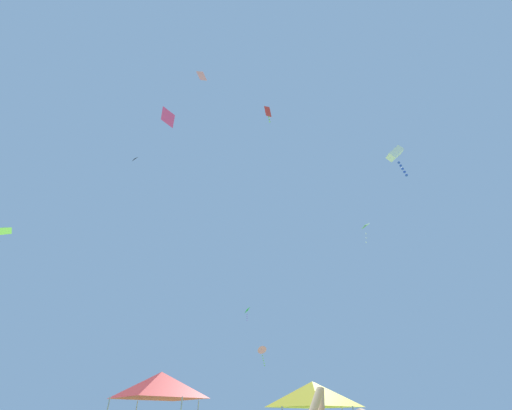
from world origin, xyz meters
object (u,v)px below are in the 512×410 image
object	(u,v)px
canopy_tent_red	(160,385)
kite_pink_diamond	(202,76)
kite_lime_delta	(365,226)
kite_lime_box	(2,232)
kite_magenta_diamond	(168,117)
kite_red_diamond	(269,112)
kite_black_delta	(135,159)
kite_pink_delta	(262,350)
kite_green_diamond	(247,311)
kite_white_box	(396,155)
canopy_tent_yellow	(313,394)

from	to	relation	value
canopy_tent_red	kite_pink_diamond	bearing A→B (deg)	117.50
kite_lime_delta	kite_lime_box	bearing A→B (deg)	-149.76
kite_magenta_diamond	kite_lime_box	distance (m)	14.51
kite_red_diamond	kite_black_delta	size ratio (longest dim) A/B	2.52
kite_magenta_diamond	kite_pink_diamond	size ratio (longest dim) A/B	1.43
kite_pink_delta	kite_green_diamond	bearing A→B (deg)	104.50
kite_magenta_diamond	kite_white_box	distance (m)	18.84
canopy_tent_yellow	kite_lime_delta	distance (m)	20.06
canopy_tent_red	canopy_tent_yellow	size ratio (longest dim) A/B	1.17
kite_white_box	kite_lime_box	xyz separation A→B (m)	(-20.11, 2.31, -2.06)
kite_black_delta	kite_lime_box	xyz separation A→B (m)	(0.31, -10.95, -14.93)
kite_pink_delta	kite_green_diamond	xyz separation A→B (m)	(-2.03, 7.85, 5.27)
kite_lime_box	canopy_tent_red	bearing A→B (deg)	14.69
kite_magenta_diamond	canopy_tent_yellow	bearing A→B (deg)	-14.00
canopy_tent_yellow	kite_magenta_diamond	size ratio (longest dim) A/B	2.04
kite_lime_delta	kite_red_diamond	bearing A→B (deg)	-145.11
canopy_tent_red	kite_pink_delta	xyz separation A→B (m)	(4.03, 11.01, 3.23)
kite_pink_delta	kite_red_diamond	xyz separation A→B (m)	(1.21, -6.10, 20.42)
canopy_tent_red	kite_magenta_diamond	distance (m)	19.95
canopy_tent_yellow	kite_red_diamond	distance (m)	24.85
canopy_tent_yellow	kite_black_delta	size ratio (longest dim) A/B	3.24
kite_pink_diamond	kite_green_diamond	world-z (taller)	kite_pink_diamond
kite_lime_delta	kite_magenta_diamond	bearing A→B (deg)	-150.77
kite_white_box	kite_green_diamond	size ratio (longest dim) A/B	1.49
canopy_tent_red	kite_lime_box	bearing A→B (deg)	-165.31
kite_lime_delta	kite_magenta_diamond	size ratio (longest dim) A/B	1.35
canopy_tent_red	kite_black_delta	size ratio (longest dim) A/B	3.79
canopy_tent_yellow	kite_lime_delta	bearing A→B (deg)	59.05
kite_black_delta	kite_white_box	xyz separation A→B (m)	(20.42, -13.26, -12.87)
canopy_tent_red	kite_red_diamond	size ratio (longest dim) A/B	1.50
canopy_tent_yellow	kite_red_diamond	world-z (taller)	kite_red_diamond
kite_white_box	kite_magenta_diamond	bearing A→B (deg)	156.83
kite_lime_delta	kite_black_delta	bearing A→B (deg)	-174.17
canopy_tent_yellow	kite_black_delta	xyz separation A→B (m)	(-15.97, 9.60, 22.30)
kite_black_delta	kite_white_box	distance (m)	27.54
kite_pink_delta	kite_green_diamond	size ratio (longest dim) A/B	1.08
kite_lime_delta	kite_red_diamond	xyz separation A→B (m)	(-8.69, -6.06, 9.68)
kite_white_box	kite_lime_delta	bearing A→B (deg)	80.11
canopy_tent_red	canopy_tent_yellow	world-z (taller)	canopy_tent_red
kite_lime_delta	kite_green_diamond	world-z (taller)	kite_lime_delta
canopy_tent_red	kite_lime_box	world-z (taller)	kite_lime_box
canopy_tent_red	kite_green_diamond	bearing A→B (deg)	83.95
canopy_tent_yellow	kite_black_delta	bearing A→B (deg)	149.00
kite_magenta_diamond	kite_red_diamond	bearing A→B (deg)	22.56
canopy_tent_red	kite_red_diamond	xyz separation A→B (m)	(5.24, 4.91, 23.65)
canopy_tent_yellow	kite_lime_box	distance (m)	17.36
canopy_tent_yellow	kite_red_diamond	xyz separation A→B (m)	(-1.52, 5.90, 24.09)
kite_magenta_diamond	kite_pink_diamond	bearing A→B (deg)	-4.84
kite_white_box	kite_green_diamond	bearing A→B (deg)	111.39
kite_black_delta	kite_lime_box	world-z (taller)	kite_black_delta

